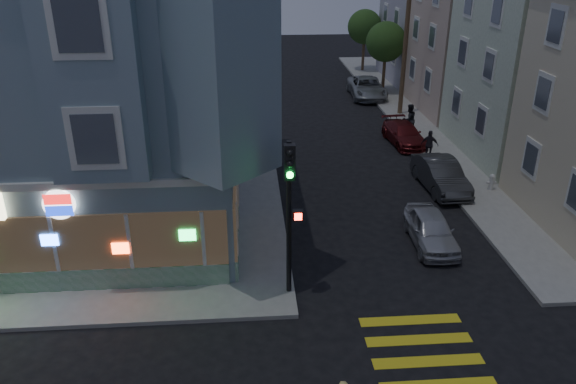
{
  "coord_description": "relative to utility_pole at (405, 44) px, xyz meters",
  "views": [
    {
      "loc": [
        1.56,
        -12.49,
        10.97
      ],
      "look_at": [
        2.91,
        5.22,
        2.97
      ],
      "focal_mm": 35.0,
      "sensor_mm": 36.0,
      "label": 1
    }
  ],
  "objects": [
    {
      "name": "corner_building",
      "position": [
        -18.0,
        -13.02,
        1.02
      ],
      "size": [
        14.6,
        14.6,
        11.4
      ],
      "color": "gray",
      "rests_on": "sidewalk_nw"
    },
    {
      "name": "street_tree_near",
      "position": [
        0.2,
        6.0,
        -0.86
      ],
      "size": [
        3.0,
        3.0,
        5.3
      ],
      "color": "#4C3826",
      "rests_on": "sidewalk_ne"
    },
    {
      "name": "sidewalk_nw",
      "position": [
        -25.5,
        -1.0,
        -4.72
      ],
      "size": [
        33.0,
        42.0,
        0.15
      ],
      "primitive_type": "cube",
      "color": "gray",
      "rests_on": "ground"
    },
    {
      "name": "row_house_c",
      "position": [
        7.5,
        1.0,
        -0.15
      ],
      "size": [
        12.0,
        8.6,
        9.0
      ],
      "primitive_type": "cube",
      "color": "#BC9F91",
      "rests_on": "sidewalk_ne"
    },
    {
      "name": "fire_hydrant",
      "position": [
        1.0,
        -12.96,
        -4.24
      ],
      "size": [
        0.45,
        0.26,
        0.78
      ],
      "color": "silver",
      "rests_on": "sidewalk_ne"
    },
    {
      "name": "sidewalk_ne",
      "position": [
        11.0,
        -1.0,
        -4.72
      ],
      "size": [
        24.0,
        42.0,
        0.15
      ],
      "primitive_type": "cube",
      "color": "gray",
      "rests_on": "ground"
    },
    {
      "name": "parked_car_b",
      "position": [
        -1.3,
        -12.41,
        -4.07
      ],
      "size": [
        1.79,
        4.51,
        1.46
      ],
      "primitive_type": "imported",
      "rotation": [
        0.0,
        0.0,
        0.05
      ],
      "color": "#343639",
      "rests_on": "ground"
    },
    {
      "name": "traffic_signal",
      "position": [
        -9.18,
        -20.75,
        -1.05
      ],
      "size": [
        0.61,
        0.6,
        5.32
      ],
      "rotation": [
        0.0,
        0.0,
        -0.02
      ],
      "color": "black",
      "rests_on": "sidewalk_nw"
    },
    {
      "name": "parked_car_d",
      "position": [
        -1.3,
        4.88,
        -4.05
      ],
      "size": [
        2.62,
        5.41,
        1.49
      ],
      "primitive_type": "imported",
      "rotation": [
        0.0,
        0.0,
        -0.03
      ],
      "color": "#959A9E",
      "rests_on": "ground"
    },
    {
      "name": "ground",
      "position": [
        -12.0,
        -24.0,
        -4.8
      ],
      "size": [
        120.0,
        120.0,
        0.0
      ],
      "primitive_type": "plane",
      "color": "black",
      "rests_on": "ground"
    },
    {
      "name": "utility_pole",
      "position": [
        0.0,
        0.0,
        0.0
      ],
      "size": [
        2.2,
        0.3,
        9.0
      ],
      "color": "#4C3826",
      "rests_on": "sidewalk_ne"
    },
    {
      "name": "parked_car_a",
      "position": [
        -3.4,
        -17.61,
        -4.15
      ],
      "size": [
        1.66,
        3.87,
        1.3
      ],
      "primitive_type": "imported",
      "rotation": [
        0.0,
        0.0,
        -0.03
      ],
      "color": "#B5B7BD",
      "rests_on": "ground"
    },
    {
      "name": "row_house_d",
      "position": [
        7.5,
        10.0,
        0.6
      ],
      "size": [
        12.0,
        8.6,
        10.5
      ],
      "primitive_type": "cube",
      "color": "#9896A5",
      "rests_on": "sidewalk_ne"
    },
    {
      "name": "pedestrian_b",
      "position": [
        -0.7,
        -8.69,
        -3.86
      ],
      "size": [
        0.99,
        0.73,
        1.57
      ],
      "primitive_type": "imported",
      "rotation": [
        0.0,
        0.0,
        2.72
      ],
      "color": "#27242C",
      "rests_on": "sidewalk_ne"
    },
    {
      "name": "parked_car_c",
      "position": [
        -1.3,
        -5.84,
        -4.19
      ],
      "size": [
        2.09,
        4.34,
        1.22
      ],
      "primitive_type": "imported",
      "rotation": [
        0.0,
        0.0,
        0.09
      ],
      "color": "maroon",
      "rests_on": "ground"
    },
    {
      "name": "pedestrian_a",
      "position": [
        -0.7,
        -4.59,
        -3.7
      ],
      "size": [
        1.11,
        0.98,
        1.88
      ],
      "primitive_type": "imported",
      "rotation": [
        0.0,
        0.0,
        3.49
      ],
      "color": "black",
      "rests_on": "sidewalk_ne"
    },
    {
      "name": "street_tree_far",
      "position": [
        0.2,
        14.0,
        -0.86
      ],
      "size": [
        3.0,
        3.0,
        5.3
      ],
      "color": "#4C3826",
      "rests_on": "sidewalk_ne"
    }
  ]
}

